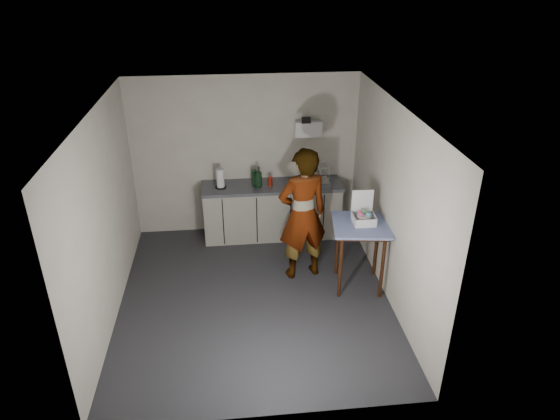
{
  "coord_description": "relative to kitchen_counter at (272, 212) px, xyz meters",
  "views": [
    {
      "loc": [
        -0.24,
        -5.55,
        4.15
      ],
      "look_at": [
        0.4,
        0.45,
        1.09
      ],
      "focal_mm": 32.0,
      "sensor_mm": 36.0,
      "label": 1
    }
  ],
  "objects": [
    {
      "name": "soda_can",
      "position": [
        -0.03,
        -0.03,
        0.55
      ],
      "size": [
        0.07,
        0.07,
        0.14
      ],
      "primitive_type": "cylinder",
      "color": "red",
      "rests_on": "kitchen_counter"
    },
    {
      "name": "wall_back",
      "position": [
        -0.4,
        0.29,
        0.87
      ],
      "size": [
        3.6,
        0.02,
        2.6
      ],
      "primitive_type": "cube",
      "color": "beige",
      "rests_on": "ground"
    },
    {
      "name": "paper_towel",
      "position": [
        -0.81,
        -0.03,
        0.63
      ],
      "size": [
        0.18,
        0.18,
        0.31
      ],
      "color": "black",
      "rests_on": "kitchen_counter"
    },
    {
      "name": "side_table",
      "position": [
        1.06,
        -1.56,
        0.43
      ],
      "size": [
        0.85,
        0.85,
        0.98
      ],
      "rotation": [
        0.0,
        0.0,
        -0.13
      ],
      "color": "#3E1C0E",
      "rests_on": "ground"
    },
    {
      "name": "standing_man",
      "position": [
        0.32,
        -1.21,
        0.55
      ],
      "size": [
        0.8,
        0.62,
        1.95
      ],
      "primitive_type": "imported",
      "rotation": [
        0.0,
        0.0,
        3.38
      ],
      "color": "#B2A593",
      "rests_on": "ground"
    },
    {
      "name": "bakery_box",
      "position": [
        1.09,
        -1.51,
        0.64
      ],
      "size": [
        0.3,
        0.31,
        0.41
      ],
      "rotation": [
        0.0,
        0.0,
        -0.03
      ],
      "color": "white",
      "rests_on": "side_table"
    },
    {
      "name": "wall_right",
      "position": [
        1.39,
        -1.7,
        0.87
      ],
      "size": [
        0.02,
        4.0,
        2.6
      ],
      "primitive_type": "cube",
      "color": "beige",
      "rests_on": "ground"
    },
    {
      "name": "soap_bottle",
      "position": [
        -0.22,
        -0.06,
        0.65
      ],
      "size": [
        0.15,
        0.15,
        0.33
      ],
      "primitive_type": "imported",
      "rotation": [
        0.0,
        0.0,
        0.16
      ],
      "color": "black",
      "rests_on": "kitchen_counter"
    },
    {
      "name": "wall_shelf",
      "position": [
        0.6,
        0.22,
        1.32
      ],
      "size": [
        0.42,
        0.18,
        0.37
      ],
      "color": "white",
      "rests_on": "ground"
    },
    {
      "name": "ceiling",
      "position": [
        -0.4,
        -1.7,
        2.17
      ],
      "size": [
        3.6,
        4.0,
        0.01
      ],
      "primitive_type": "cube",
      "color": "silver",
      "rests_on": "wall_back"
    },
    {
      "name": "kitchen_counter",
      "position": [
        0.0,
        0.0,
        0.0
      ],
      "size": [
        2.24,
        0.62,
        0.91
      ],
      "color": "black",
      "rests_on": "ground"
    },
    {
      "name": "dark_bottle",
      "position": [
        -0.28,
        0.01,
        0.61
      ],
      "size": [
        0.07,
        0.07,
        0.26
      ],
      "primitive_type": "cylinder",
      "color": "black",
      "rests_on": "kitchen_counter"
    },
    {
      "name": "ground",
      "position": [
        -0.4,
        -1.7,
        -0.43
      ],
      "size": [
        4.0,
        4.0,
        0.0
      ],
      "primitive_type": "plane",
      "color": "#292A2F",
      "rests_on": "ground"
    },
    {
      "name": "wall_left",
      "position": [
        -2.19,
        -1.7,
        0.87
      ],
      "size": [
        0.02,
        4.0,
        2.6
      ],
      "primitive_type": "cube",
      "color": "beige",
      "rests_on": "ground"
    },
    {
      "name": "dish_rack",
      "position": [
        0.71,
        0.05,
        0.55
      ],
      "size": [
        0.42,
        0.31,
        0.29
      ],
      "color": "silver",
      "rests_on": "kitchen_counter"
    }
  ]
}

